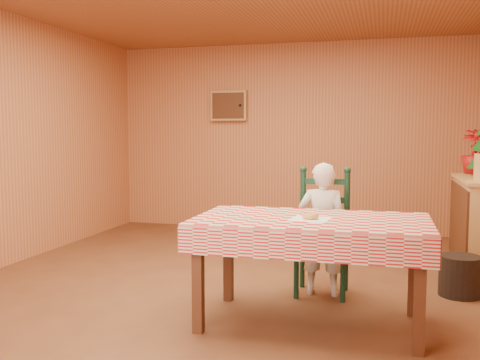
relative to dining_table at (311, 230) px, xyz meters
name	(u,v)px	position (x,y,z in m)	size (l,w,h in m)	color
ground	(234,290)	(-0.75, 0.65, -0.69)	(6.00, 6.00, 0.00)	brown
cabin_walls	(249,84)	(-0.75, 1.18, 1.14)	(5.10, 6.05, 2.65)	#BF7245
dining_table	(311,230)	(0.00, 0.00, 0.00)	(1.66, 0.96, 0.77)	#502815
ladder_chair	(323,235)	(0.00, 0.79, -0.18)	(0.44, 0.40, 1.08)	black
seated_child	(322,229)	(0.00, 0.73, -0.13)	(0.41, 0.27, 1.12)	silver
napkin	(310,219)	(0.00, -0.05, 0.08)	(0.26, 0.26, 0.00)	white
donut	(310,216)	(0.00, -0.05, 0.11)	(0.12, 0.12, 0.04)	gold
flower_arrangement	(475,151)	(1.43, 2.44, 0.48)	(0.27, 0.27, 0.48)	#9B0E0E
storage_bin	(460,276)	(1.13, 0.98, -0.52)	(0.34, 0.34, 0.34)	black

